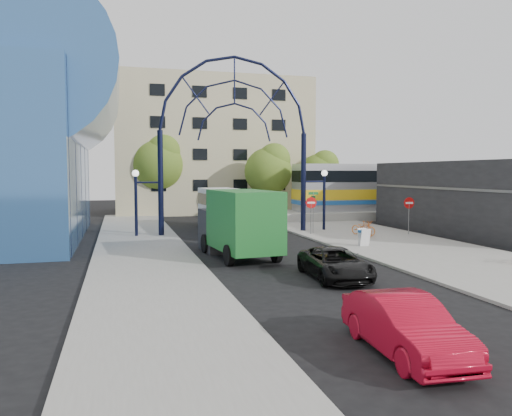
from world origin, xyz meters
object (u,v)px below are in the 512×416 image
object	(u,v)px
train_car	(422,187)
red_sedan	(405,325)
sandwich_board	(364,235)
city_bus	(231,210)
street_name_sign	(313,203)
green_truck	(238,224)
bike_near_a	(363,228)
stop_sign	(311,206)
tree_north_c	(320,172)
gateway_arch	(235,109)
tree_north_a	(270,169)
do_not_enter_sign	(409,207)
tree_north_b	(159,162)
bike_near_b	(366,229)
black_suv	(335,264)

from	to	relation	value
train_car	red_sedan	distance (m)	37.80
sandwich_board	city_bus	size ratio (longest dim) A/B	0.09
street_name_sign	green_truck	bearing A→B (deg)	-132.96
sandwich_board	train_car	distance (m)	21.65
train_car	bike_near_a	xyz separation A→B (m)	(-12.13, -11.62, -2.29)
stop_sign	street_name_sign	world-z (taller)	street_name_sign
sandwich_board	green_truck	bearing A→B (deg)	-172.23
tree_north_c	street_name_sign	bearing A→B (deg)	-114.31
stop_sign	gateway_arch	bearing A→B (deg)	157.37
tree_north_a	red_sedan	distance (m)	36.09
do_not_enter_sign	street_name_sign	distance (m)	6.36
tree_north_b	bike_near_a	world-z (taller)	tree_north_b
do_not_enter_sign	sandwich_board	world-z (taller)	do_not_enter_sign
tree_north_b	bike_near_b	size ratio (longest dim) A/B	4.80
train_car	do_not_enter_sign	bearing A→B (deg)	-126.87
city_bus	bike_near_b	size ratio (longest dim) A/B	6.71
train_car	sandwich_board	bearing A→B (deg)	-131.95
gateway_arch	black_suv	world-z (taller)	gateway_arch
black_suv	tree_north_b	bearing A→B (deg)	101.91
red_sedan	bike_near_a	distance (m)	21.59
bike_near_b	tree_north_c	bearing A→B (deg)	75.36
tree_north_c	do_not_enter_sign	bearing A→B (deg)	-93.58
train_car	black_suv	bearing A→B (deg)	-129.98
gateway_arch	sandwich_board	distance (m)	12.52
green_truck	black_suv	distance (m)	6.64
bike_near_a	black_suv	bearing A→B (deg)	-149.54
bike_near_b	train_car	bearing A→B (deg)	44.33
train_car	bike_near_a	distance (m)	16.96
tree_north_a	street_name_sign	bearing A→B (deg)	-93.96
stop_sign	red_sedan	world-z (taller)	stop_sign
gateway_arch	tree_north_c	bearing A→B (deg)	48.96
stop_sign	tree_north_c	world-z (taller)	tree_north_c
bike_near_b	tree_north_a	bearing A→B (deg)	94.33
train_car	bike_near_b	xyz separation A→B (m)	(-12.41, -12.46, -2.28)
sandwich_board	city_bus	bearing A→B (deg)	122.31
tree_north_c	bike_near_a	world-z (taller)	tree_north_c
sandwich_board	green_truck	distance (m)	7.65
red_sedan	street_name_sign	bearing A→B (deg)	76.45
green_truck	tree_north_b	bearing A→B (deg)	88.73
tree_north_a	bike_near_b	size ratio (longest dim) A/B	4.20
tree_north_c	bike_near_b	bearing A→B (deg)	-103.86
tree_north_a	tree_north_c	distance (m)	6.33
red_sedan	bike_near_b	bearing A→B (deg)	67.68
train_car	city_bus	xyz separation A→B (m)	(-20.05, -7.08, -1.31)
gateway_arch	tree_north_b	world-z (taller)	gateway_arch
stop_sign	bike_near_a	xyz separation A→B (m)	(3.07, -1.62, -1.39)
train_car	black_suv	world-z (taller)	train_car
do_not_enter_sign	train_car	xyz separation A→B (m)	(9.00, 12.00, 0.93)
tree_north_b	red_sedan	xyz separation A→B (m)	(2.62, -39.11, -4.57)
tree_north_a	tree_north_b	xyz separation A→B (m)	(-10.00, 4.00, 0.66)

